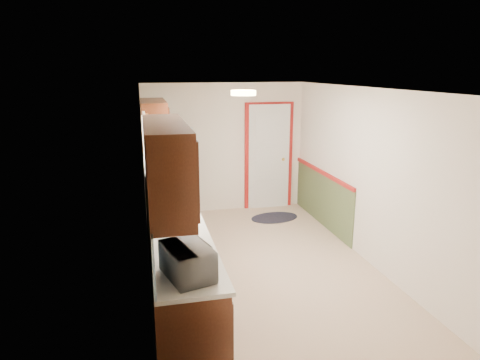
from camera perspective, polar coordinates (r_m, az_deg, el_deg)
room_shell at (r=5.64m, az=2.92°, el=-0.16°), size 3.20×5.20×2.52m
kitchen_run at (r=5.28m, az=-9.29°, el=-5.83°), size 0.63×4.00×2.20m
back_wall_trim at (r=8.06m, az=5.32°, el=2.00°), size 1.12×2.30×2.08m
ceiling_fixture at (r=5.19m, az=0.46°, el=11.55°), size 0.30×0.30×0.06m
microwave at (r=3.64m, az=-6.96°, el=-10.29°), size 0.41×0.56×0.34m
refrigerator at (r=7.30m, az=-8.85°, el=0.13°), size 0.77×0.74×1.67m
rug at (r=7.86m, az=4.61°, el=-5.01°), size 0.95×0.68×0.01m
cooktop at (r=6.23m, az=-9.64°, el=-1.32°), size 0.45×0.54×0.02m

